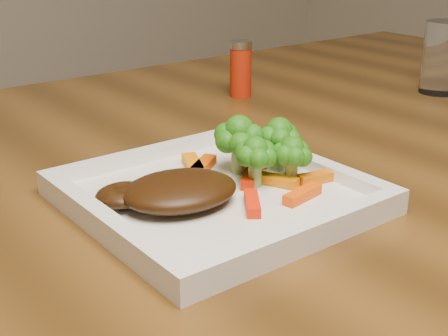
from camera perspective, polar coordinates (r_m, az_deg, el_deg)
plate at (r=0.64m, az=-0.71°, el=-2.79°), size 0.27×0.27×0.01m
steak at (r=0.61m, az=-4.08°, el=-2.06°), size 0.13×0.11×0.03m
broccoli_0 at (r=0.68m, az=1.39°, el=2.40°), size 0.07×0.07×0.07m
broccoli_1 at (r=0.69m, az=5.03°, el=2.40°), size 0.06×0.06×0.06m
broccoli_2 at (r=0.65m, az=6.22°, el=1.03°), size 0.06×0.06×0.06m
broccoli_3 at (r=0.64m, az=2.88°, el=0.94°), size 0.06×0.06×0.06m
carrot_0 at (r=0.62m, az=7.18°, el=-2.41°), size 0.05×0.02×0.01m
carrot_1 at (r=0.67m, az=8.76°, el=-0.80°), size 0.05×0.02×0.01m
carrot_2 at (r=0.60m, az=2.60°, el=-3.23°), size 0.04×0.05×0.01m
carrot_3 at (r=0.72m, az=3.91°, el=1.06°), size 0.06×0.04×0.01m
carrot_4 at (r=0.69m, az=-2.81°, el=0.23°), size 0.04×0.06×0.01m
carrot_5 at (r=0.66m, az=4.80°, el=-1.12°), size 0.03×0.05×0.01m
carrot_6 at (r=0.66m, az=2.39°, el=-0.87°), size 0.05×0.04×0.01m
spice_shaker at (r=1.04m, az=1.53°, el=9.06°), size 0.04×0.04×0.09m
drinking_glass at (r=1.12m, az=19.33°, el=9.51°), size 0.08×0.08×0.12m
carrot_7 at (r=0.69m, az=-1.99°, el=0.16°), size 0.05×0.04×0.01m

